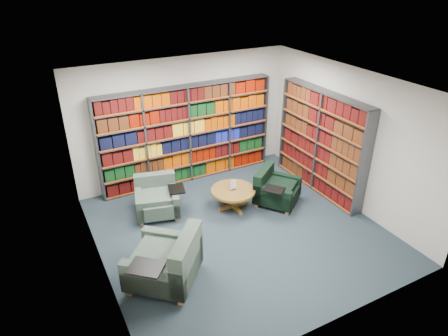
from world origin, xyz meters
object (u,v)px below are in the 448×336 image
chair_teal_left (157,199)px  chair_green_right (274,190)px  coffee_table (233,193)px  chair_teal_front (169,263)px

chair_teal_left → chair_green_right: size_ratio=0.95×
chair_green_right → coffee_table: 0.88m
chair_teal_front → chair_teal_left: bearing=76.1°
chair_teal_left → coffee_table: (1.43, -0.58, 0.04)m
chair_green_right → chair_teal_front: (-2.78, -1.23, 0.07)m
chair_green_right → chair_teal_front: 3.04m
chair_teal_left → chair_green_right: chair_teal_left is taller
chair_teal_front → coffee_table: chair_teal_front is taller
chair_green_right → chair_teal_front: chair_teal_front is taller
chair_teal_front → coffee_table: (1.92, 1.43, -0.03)m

